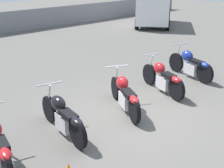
{
  "coord_description": "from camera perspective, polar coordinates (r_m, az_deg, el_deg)",
  "views": [
    {
      "loc": [
        -5.48,
        -4.54,
        3.44
      ],
      "look_at": [
        0.0,
        0.79,
        0.65
      ],
      "focal_mm": 50.0,
      "sensor_mm": 36.0,
      "label": 1
    }
  ],
  "objects": [
    {
      "name": "ground_plane",
      "position": [
        7.9,
        4.11,
        -5.8
      ],
      "size": [
        60.0,
        60.0,
        0.0
      ],
      "primitive_type": "plane",
      "color": "#5B5954"
    },
    {
      "name": "motorcycle_slot_1",
      "position": [
        6.95,
        -8.96,
        -5.81
      ],
      "size": [
        0.73,
        2.07,
        1.0
      ],
      "rotation": [
        0.0,
        0.0,
        -0.21
      ],
      "color": "black",
      "rests_on": "ground_plane"
    },
    {
      "name": "motorcycle_slot_2",
      "position": [
        8.03,
        2.37,
        -1.9
      ],
      "size": [
        1.23,
        1.96,
        1.01
      ],
      "rotation": [
        0.0,
        0.0,
        -0.53
      ],
      "color": "black",
      "rests_on": "ground_plane"
    },
    {
      "name": "motorcycle_slot_3",
      "position": [
        9.34,
        9.3,
        1.06
      ],
      "size": [
        0.92,
        2.01,
        1.03
      ],
      "rotation": [
        0.0,
        0.0,
        -0.37
      ],
      "color": "black",
      "rests_on": "ground_plane"
    },
    {
      "name": "motorcycle_slot_4",
      "position": [
        10.86,
        14.18,
        3.52
      ],
      "size": [
        0.88,
        2.04,
        1.04
      ],
      "rotation": [
        0.0,
        0.0,
        -0.31
      ],
      "color": "black",
      "rests_on": "ground_plane"
    },
    {
      "name": "parked_van",
      "position": [
        21.21,
        7.76,
        13.92
      ],
      "size": [
        5.06,
        4.3,
        2.25
      ],
      "rotation": [
        0.0,
        0.0,
        -0.98
      ],
      "color": "white",
      "rests_on": "ground_plane"
    }
  ]
}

